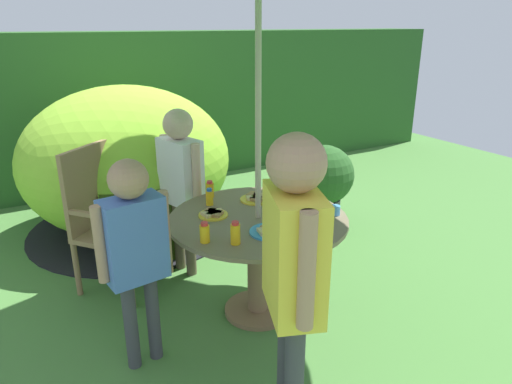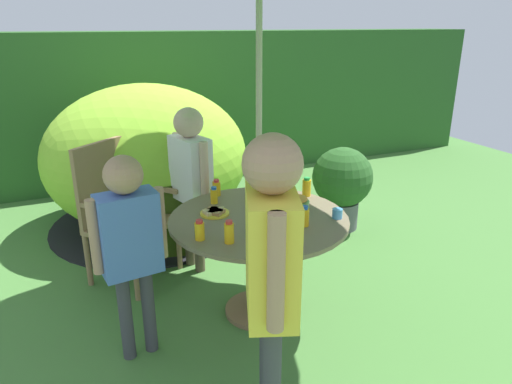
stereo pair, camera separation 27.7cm
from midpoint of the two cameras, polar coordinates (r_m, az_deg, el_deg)
name	(u,v)px [view 1 (the left image)]	position (r m, az deg, el deg)	size (l,w,h in m)	color
ground_plane	(258,312)	(3.21, -2.32, -14.58)	(10.00, 10.00, 0.02)	#477A38
hedge_backdrop	(122,109)	(5.80, -17.47, 9.66)	(9.00, 0.70, 1.72)	#285623
garden_table	(258,242)	(2.95, -2.46, -6.24)	(1.11, 1.11, 0.68)	brown
wooden_chair	(108,212)	(3.50, -19.87, -2.34)	(0.72, 0.72, 1.02)	#93704C
dome_tent	(127,161)	(4.34, -17.32, 3.57)	(2.17, 2.17, 1.31)	#8CC633
potted_plant	(324,180)	(4.34, 6.52, 1.44)	(0.55, 0.55, 0.77)	#595960
child_in_white_shirt	(181,172)	(3.42, -11.51, 2.40)	(0.26, 0.41, 1.26)	brown
child_in_blue_shirt	(134,240)	(2.52, -17.78, -5.66)	(0.41, 0.21, 1.19)	#3F3F47
child_in_yellow_shirt	(294,254)	(1.95, 0.57, -7.63)	(0.32, 0.45, 1.42)	#3F3F47
snack_bowl	(292,201)	(3.03, 1.86, -1.12)	(0.17, 0.17, 0.08)	#66B259
plate_center_front	(270,231)	(2.66, -1.22, -4.88)	(0.24, 0.24, 0.03)	#338CD8
plate_front_edge	(213,214)	(2.91, -8.03, -2.70)	(0.18, 0.18, 0.03)	yellow
plate_mid_left	(256,198)	(3.14, -2.52, -0.81)	(0.21, 0.21, 0.03)	yellow
juice_bottle_near_left	(305,214)	(2.77, 3.16, -2.82)	(0.06, 0.06, 0.12)	yellow
juice_bottle_near_right	(209,197)	(3.07, -8.30, -0.69)	(0.05, 0.05, 0.11)	yellow
juice_bottle_far_left	(235,233)	(2.53, -5.70, -5.13)	(0.05, 0.05, 0.13)	yellow
juice_bottle_far_right	(210,190)	(3.21, -8.14, 0.25)	(0.06, 0.06, 0.12)	yellow
juice_bottle_center_back	(205,233)	(2.57, -9.40, -5.03)	(0.06, 0.06, 0.12)	yellow
juice_bottle_mid_right	(299,185)	(3.24, 2.91, 0.76)	(0.06, 0.06, 0.13)	yellow
cup_near	(335,210)	(2.92, 6.99, -2.28)	(0.06, 0.06, 0.06)	#4C99D8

